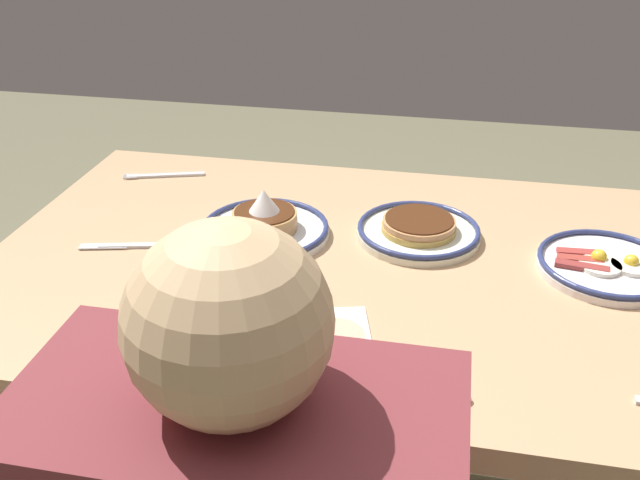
{
  "coord_description": "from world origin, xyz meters",
  "views": [
    {
      "loc": [
        -0.17,
        1.1,
        1.37
      ],
      "look_at": [
        0.05,
        -0.01,
        0.75
      ],
      "focal_mm": 39.46,
      "sensor_mm": 36.0,
      "label": 1
    }
  ],
  "objects_px": {
    "plate_center_pancakes": "(265,225)",
    "tea_spoon": "(419,394)",
    "plate_far_companion": "(607,265)",
    "fork_far": "(164,175)",
    "plate_near_main": "(419,230)",
    "butter_knife": "(141,246)",
    "paper_napkin": "(324,335)"
  },
  "relations": [
    {
      "from": "paper_napkin",
      "to": "butter_knife",
      "type": "height_order",
      "value": "butter_knife"
    },
    {
      "from": "paper_napkin",
      "to": "plate_near_main",
      "type": "bearing_deg",
      "value": -108.48
    },
    {
      "from": "plate_center_pancakes",
      "to": "tea_spoon",
      "type": "height_order",
      "value": "plate_center_pancakes"
    },
    {
      "from": "tea_spoon",
      "to": "fork_far",
      "type": "bearing_deg",
      "value": -45.4
    },
    {
      "from": "plate_center_pancakes",
      "to": "plate_far_companion",
      "type": "bearing_deg",
      "value": 178.78
    },
    {
      "from": "plate_center_pancakes",
      "to": "butter_knife",
      "type": "bearing_deg",
      "value": 22.7
    },
    {
      "from": "tea_spoon",
      "to": "plate_center_pancakes",
      "type": "bearing_deg",
      "value": -51.35
    },
    {
      "from": "plate_near_main",
      "to": "paper_napkin",
      "type": "relative_size",
      "value": 1.59
    },
    {
      "from": "plate_center_pancakes",
      "to": "plate_near_main",
      "type": "bearing_deg",
      "value": -170.14
    },
    {
      "from": "plate_center_pancakes",
      "to": "fork_far",
      "type": "distance_m",
      "value": 0.38
    },
    {
      "from": "fork_far",
      "to": "tea_spoon",
      "type": "height_order",
      "value": "tea_spoon"
    },
    {
      "from": "fork_far",
      "to": "tea_spoon",
      "type": "xyz_separation_m",
      "value": [
        -0.63,
        0.64,
        0.0
      ]
    },
    {
      "from": "fork_far",
      "to": "butter_knife",
      "type": "bearing_deg",
      "value": 105.01
    },
    {
      "from": "butter_knife",
      "to": "plate_near_main",
      "type": "bearing_deg",
      "value": -164.44
    },
    {
      "from": "plate_far_companion",
      "to": "tea_spoon",
      "type": "bearing_deg",
      "value": 52.77
    },
    {
      "from": "plate_near_main",
      "to": "fork_far",
      "type": "height_order",
      "value": "plate_near_main"
    },
    {
      "from": "plate_far_companion",
      "to": "tea_spoon",
      "type": "relative_size",
      "value": 1.22
    },
    {
      "from": "paper_napkin",
      "to": "plate_center_pancakes",
      "type": "bearing_deg",
      "value": -59.72
    },
    {
      "from": "plate_far_companion",
      "to": "butter_knife",
      "type": "bearing_deg",
      "value": 5.27
    },
    {
      "from": "plate_center_pancakes",
      "to": "fork_far",
      "type": "relative_size",
      "value": 1.38
    },
    {
      "from": "plate_near_main",
      "to": "paper_napkin",
      "type": "distance_m",
      "value": 0.37
    },
    {
      "from": "plate_far_companion",
      "to": "tea_spoon",
      "type": "distance_m",
      "value": 0.5
    },
    {
      "from": "fork_far",
      "to": "butter_knife",
      "type": "relative_size",
      "value": 0.8
    },
    {
      "from": "plate_center_pancakes",
      "to": "plate_far_companion",
      "type": "xyz_separation_m",
      "value": [
        -0.63,
        0.01,
        -0.01
      ]
    },
    {
      "from": "plate_far_companion",
      "to": "fork_far",
      "type": "relative_size",
      "value": 1.34
    },
    {
      "from": "plate_far_companion",
      "to": "butter_knife",
      "type": "relative_size",
      "value": 1.07
    },
    {
      "from": "butter_knife",
      "to": "tea_spoon",
      "type": "relative_size",
      "value": 1.14
    },
    {
      "from": "fork_far",
      "to": "tea_spoon",
      "type": "distance_m",
      "value": 0.9
    },
    {
      "from": "plate_far_companion",
      "to": "fork_far",
      "type": "height_order",
      "value": "plate_far_companion"
    },
    {
      "from": "plate_near_main",
      "to": "butter_knife",
      "type": "distance_m",
      "value": 0.53
    },
    {
      "from": "plate_center_pancakes",
      "to": "tea_spoon",
      "type": "distance_m",
      "value": 0.52
    },
    {
      "from": "plate_near_main",
      "to": "fork_far",
      "type": "distance_m",
      "value": 0.62
    }
  ]
}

